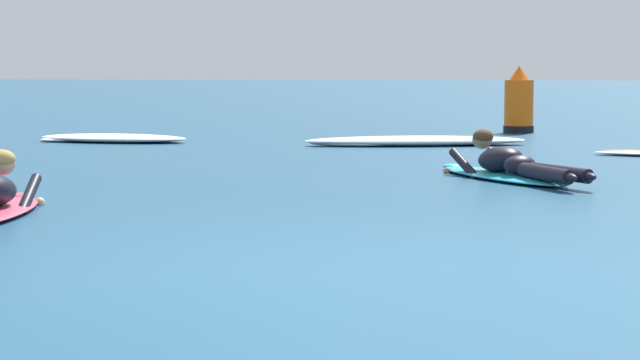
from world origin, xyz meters
name	(u,v)px	position (x,y,z in m)	size (l,w,h in m)	color
ground_plane	(416,147)	(0.00, 10.00, 0.00)	(120.00, 120.00, 0.00)	navy
surfer_far	(508,167)	(1.12, 5.49, 0.13)	(1.65, 2.45, 0.53)	#2DB2D1
whitewater_front	(114,138)	(-4.53, 10.61, 0.06)	(2.38, 1.11, 0.12)	white
whitewater_mid_right	(416,141)	(-0.01, 10.39, 0.06)	(3.27, 1.33, 0.14)	white
channel_marker_buoy	(519,106)	(1.58, 13.70, 0.46)	(0.51, 0.51, 1.13)	#EA5B0F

